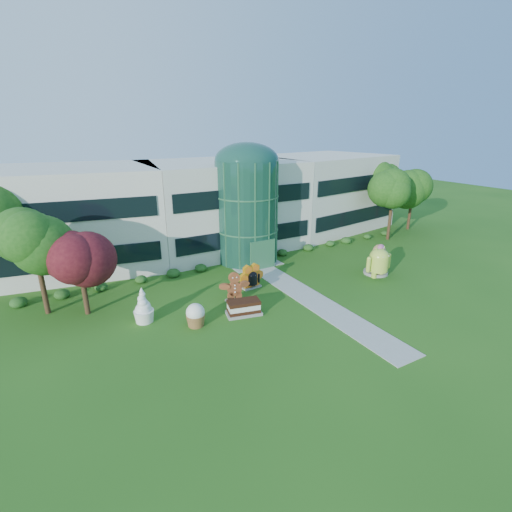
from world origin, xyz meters
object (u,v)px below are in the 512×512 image
android_green (379,261)px  gingerbread (234,287)px  android_black (251,278)px  donut (377,259)px

android_green → gingerbread: android_green is taller
android_green → android_black: bearing=166.9°
android_black → gingerbread: 2.93m
android_green → donut: bearing=57.6°
android_green → donut: android_green is taller
android_green → donut: size_ratio=1.10×
donut → gingerbread: (-13.83, 1.21, -0.19)m
gingerbread → android_green: bearing=2.9°
android_black → gingerbread: bearing=-138.0°
android_green → android_black: 11.52m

